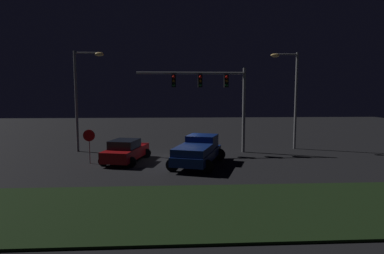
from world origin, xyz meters
name	(u,v)px	position (x,y,z in m)	size (l,w,h in m)	color
ground_plane	(179,159)	(0.00, 0.00, 0.00)	(80.00, 80.00, 0.00)	black
grass_median	(183,209)	(0.00, -9.78, 0.05)	(21.01, 6.09, 0.10)	black
pickup_truck	(198,149)	(1.21, -1.81, 1.00)	(4.00, 5.76, 1.80)	navy
car_sedan	(126,151)	(-3.57, -0.62, 0.74)	(3.12, 4.70, 1.51)	maroon
traffic_signal_gantry	(213,89)	(2.61, 2.49, 4.90)	(8.32, 0.56, 6.50)	slate
street_lamp_left	(82,89)	(-7.48, 3.51, 4.93)	(2.33, 0.44, 7.82)	slate
street_lamp_right	(291,89)	(9.20, 3.81, 4.95)	(2.28, 0.44, 7.86)	slate
stop_sign	(89,140)	(-5.83, -1.07, 1.56)	(0.76, 0.08, 2.23)	slate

